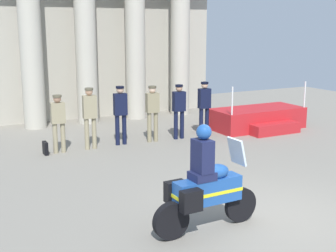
{
  "coord_description": "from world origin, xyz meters",
  "views": [
    {
      "loc": [
        -5.45,
        -6.33,
        3.51
      ],
      "look_at": [
        -0.55,
        3.2,
        1.18
      ],
      "focal_mm": 49.85,
      "sensor_mm": 36.0,
      "label": 1
    }
  ],
  "objects_px": {
    "reviewing_stand": "(259,119)",
    "officer_in_row_3": "(152,109)",
    "officer_in_row_2": "(120,110)",
    "officer_in_row_0": "(58,119)",
    "officer_in_row_1": "(90,113)",
    "officer_in_row_4": "(179,107)",
    "officer_in_row_5": "(204,104)",
    "briefcase_on_ground": "(45,148)",
    "motorcycle_with_rider": "(204,187)"
  },
  "relations": [
    {
      "from": "officer_in_row_2",
      "to": "officer_in_row_3",
      "type": "bearing_deg",
      "value": 178.67
    },
    {
      "from": "officer_in_row_4",
      "to": "officer_in_row_5",
      "type": "distance_m",
      "value": 0.97
    },
    {
      "from": "officer_in_row_1",
      "to": "officer_in_row_3",
      "type": "height_order",
      "value": "officer_in_row_1"
    },
    {
      "from": "briefcase_on_ground",
      "to": "officer_in_row_2",
      "type": "bearing_deg",
      "value": 1.89
    },
    {
      "from": "officer_in_row_0",
      "to": "briefcase_on_ground",
      "type": "xyz_separation_m",
      "value": [
        -0.4,
        -0.01,
        -0.78
      ]
    },
    {
      "from": "officer_in_row_2",
      "to": "officer_in_row_4",
      "type": "bearing_deg",
      "value": -179.57
    },
    {
      "from": "reviewing_stand",
      "to": "officer_in_row_2",
      "type": "distance_m",
      "value": 5.06
    },
    {
      "from": "officer_in_row_1",
      "to": "motorcycle_with_rider",
      "type": "bearing_deg",
      "value": 95.12
    },
    {
      "from": "officer_in_row_2",
      "to": "officer_in_row_5",
      "type": "distance_m",
      "value": 2.85
    },
    {
      "from": "reviewing_stand",
      "to": "officer_in_row_2",
      "type": "bearing_deg",
      "value": 178.3
    },
    {
      "from": "reviewing_stand",
      "to": "officer_in_row_3",
      "type": "height_order",
      "value": "officer_in_row_3"
    },
    {
      "from": "motorcycle_with_rider",
      "to": "reviewing_stand",
      "type": "bearing_deg",
      "value": 43.61
    },
    {
      "from": "officer_in_row_2",
      "to": "briefcase_on_ground",
      "type": "height_order",
      "value": "officer_in_row_2"
    },
    {
      "from": "briefcase_on_ground",
      "to": "officer_in_row_1",
      "type": "bearing_deg",
      "value": 0.04
    },
    {
      "from": "officer_in_row_4",
      "to": "officer_in_row_5",
      "type": "xyz_separation_m",
      "value": [
        0.96,
        0.07,
        0.01
      ]
    },
    {
      "from": "officer_in_row_1",
      "to": "officer_in_row_2",
      "type": "xyz_separation_m",
      "value": [
        0.96,
        0.07,
        -0.01
      ]
    },
    {
      "from": "officer_in_row_0",
      "to": "officer_in_row_5",
      "type": "relative_size",
      "value": 0.94
    },
    {
      "from": "reviewing_stand",
      "to": "officer_in_row_4",
      "type": "height_order",
      "value": "officer_in_row_4"
    },
    {
      "from": "reviewing_stand",
      "to": "motorcycle_with_rider",
      "type": "bearing_deg",
      "value": -134.27
    },
    {
      "from": "officer_in_row_1",
      "to": "officer_in_row_0",
      "type": "bearing_deg",
      "value": 4.41
    },
    {
      "from": "officer_in_row_0",
      "to": "officer_in_row_2",
      "type": "distance_m",
      "value": 1.87
    },
    {
      "from": "reviewing_stand",
      "to": "officer_in_row_4",
      "type": "bearing_deg",
      "value": 179.96
    },
    {
      "from": "officer_in_row_4",
      "to": "briefcase_on_ground",
      "type": "height_order",
      "value": "officer_in_row_4"
    },
    {
      "from": "reviewing_stand",
      "to": "officer_in_row_3",
      "type": "relative_size",
      "value": 1.85
    },
    {
      "from": "officer_in_row_5",
      "to": "motorcycle_with_rider",
      "type": "bearing_deg",
      "value": 63.34
    },
    {
      "from": "officer_in_row_0",
      "to": "officer_in_row_1",
      "type": "xyz_separation_m",
      "value": [
        0.91,
        -0.01,
        0.08
      ]
    },
    {
      "from": "officer_in_row_1",
      "to": "motorcycle_with_rider",
      "type": "distance_m",
      "value": 6.18
    },
    {
      "from": "officer_in_row_0",
      "to": "briefcase_on_ground",
      "type": "bearing_deg",
      "value": 6.04
    },
    {
      "from": "officer_in_row_5",
      "to": "officer_in_row_3",
      "type": "bearing_deg",
      "value": 5.78
    },
    {
      "from": "officer_in_row_5",
      "to": "briefcase_on_ground",
      "type": "distance_m",
      "value": 5.19
    },
    {
      "from": "officer_in_row_0",
      "to": "officer_in_row_5",
      "type": "height_order",
      "value": "officer_in_row_5"
    },
    {
      "from": "reviewing_stand",
      "to": "officer_in_row_4",
      "type": "distance_m",
      "value": 3.2
    },
    {
      "from": "officer_in_row_0",
      "to": "officer_in_row_2",
      "type": "relative_size",
      "value": 0.93
    },
    {
      "from": "reviewing_stand",
      "to": "officer_in_row_2",
      "type": "relative_size",
      "value": 1.81
    },
    {
      "from": "officer_in_row_1",
      "to": "officer_in_row_4",
      "type": "height_order",
      "value": "officer_in_row_1"
    },
    {
      "from": "reviewing_stand",
      "to": "briefcase_on_ground",
      "type": "distance_m",
      "value": 7.29
    },
    {
      "from": "officer_in_row_1",
      "to": "briefcase_on_ground",
      "type": "xyz_separation_m",
      "value": [
        -1.31,
        -0.0,
        -0.87
      ]
    },
    {
      "from": "reviewing_stand",
      "to": "officer_in_row_0",
      "type": "bearing_deg",
      "value": 179.31
    },
    {
      "from": "reviewing_stand",
      "to": "officer_in_row_5",
      "type": "height_order",
      "value": "officer_in_row_5"
    },
    {
      "from": "officer_in_row_0",
      "to": "officer_in_row_4",
      "type": "xyz_separation_m",
      "value": [
        3.76,
        -0.08,
        0.05
      ]
    },
    {
      "from": "officer_in_row_3",
      "to": "officer_in_row_4",
      "type": "xyz_separation_m",
      "value": [
        0.89,
        -0.04,
        -0.01
      ]
    },
    {
      "from": "reviewing_stand",
      "to": "officer_in_row_2",
      "type": "height_order",
      "value": "officer_in_row_2"
    },
    {
      "from": "officer_in_row_2",
      "to": "motorcycle_with_rider",
      "type": "height_order",
      "value": "motorcycle_with_rider"
    },
    {
      "from": "officer_in_row_3",
      "to": "officer_in_row_5",
      "type": "height_order",
      "value": "officer_in_row_5"
    },
    {
      "from": "officer_in_row_2",
      "to": "officer_in_row_4",
      "type": "distance_m",
      "value": 1.9
    },
    {
      "from": "officer_in_row_1",
      "to": "officer_in_row_2",
      "type": "height_order",
      "value": "officer_in_row_1"
    },
    {
      "from": "officer_in_row_3",
      "to": "officer_in_row_5",
      "type": "relative_size",
      "value": 0.99
    },
    {
      "from": "officer_in_row_2",
      "to": "officer_in_row_3",
      "type": "relative_size",
      "value": 1.02
    },
    {
      "from": "officer_in_row_0",
      "to": "motorcycle_with_rider",
      "type": "distance_m",
      "value": 6.26
    },
    {
      "from": "officer_in_row_2",
      "to": "motorcycle_with_rider",
      "type": "relative_size",
      "value": 0.84
    }
  ]
}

